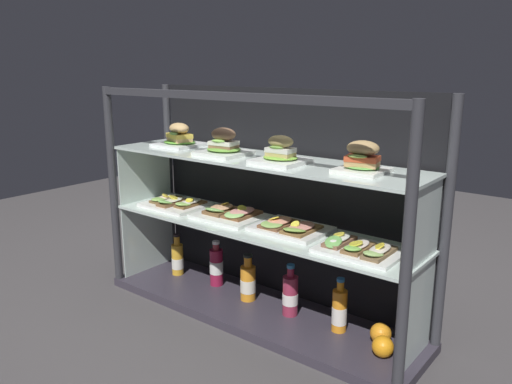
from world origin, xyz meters
The scene contains 22 objects.
ground_plane centered at (0.00, 0.00, -0.01)m, with size 6.00×6.00×0.02m, color #454243.
case_base_deck centered at (0.00, 0.00, 0.02)m, with size 1.55×0.41×0.04m, color #35303B.
case_frame centered at (0.00, 0.11, 0.56)m, with size 1.55×0.41×1.01m.
riser_lower_tier centered at (0.00, 0.00, 0.23)m, with size 1.47×0.33×0.38m.
shelf_lower_glass centered at (0.00, 0.00, 0.42)m, with size 1.49×0.35×0.01m, color silver.
riser_upper_tier centered at (0.00, 0.00, 0.57)m, with size 1.47×0.33×0.29m.
shelf_upper_glass centered at (0.00, 0.00, 0.72)m, with size 1.49×0.35×0.01m, color silver.
plated_roll_sandwich_near_right_corner centered at (-0.50, 0.03, 0.77)m, with size 0.21×0.21×0.11m.
plated_roll_sandwich_mid_right centered at (-0.16, -0.03, 0.77)m, with size 0.20×0.20×0.12m.
plated_roll_sandwich_far_right centered at (0.16, -0.04, 0.77)m, with size 0.19×0.19×0.11m.
plated_roll_sandwich_center centered at (0.49, -0.01, 0.77)m, with size 0.17×0.17×0.12m.
open_sandwich_tray_left_of_center centered at (-0.50, -0.01, 0.45)m, with size 0.31×0.24×0.06m.
open_sandwich_tray_mid_left centered at (-0.16, 0.01, 0.45)m, with size 0.31×0.24×0.06m.
open_sandwich_tray_mid_right centered at (0.17, 0.02, 0.45)m, with size 0.31×0.24×0.06m.
open_sandwich_tray_right_of_center centered at (0.51, -0.03, 0.45)m, with size 0.31×0.24×0.06m.
juice_bottle_front_left_end centered at (-0.56, 0.04, 0.12)m, with size 0.06×0.06×0.22m.
juice_bottle_tucked_behind centered at (-0.30, 0.07, 0.14)m, with size 0.07×0.07×0.23m.
juice_bottle_front_fourth centered at (-0.07, 0.03, 0.13)m, with size 0.07×0.07×0.22m.
juice_bottle_front_right_end centered at (0.17, 0.03, 0.13)m, with size 0.07×0.07×0.23m.
juice_bottle_front_middle centered at (0.40, 0.04, 0.13)m, with size 0.06×0.06×0.23m.
orange_fruit_beside_bottles centered at (0.63, -0.03, 0.08)m, with size 0.08×0.08×0.08m, color orange.
orange_fruit_near_left_post centered at (0.58, 0.05, 0.08)m, with size 0.08×0.08×0.08m, color orange.
Camera 1 is at (1.31, -1.66, 1.10)m, focal length 35.51 mm.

